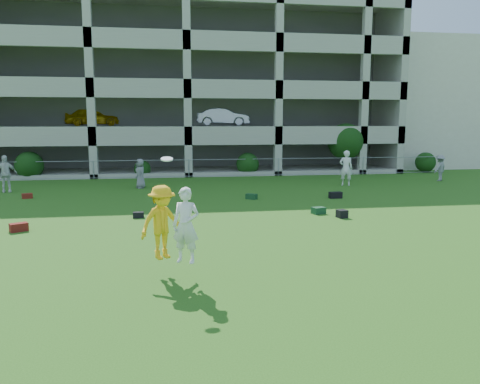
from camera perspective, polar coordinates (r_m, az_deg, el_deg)
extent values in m
plane|color=#235114|center=(12.14, -1.98, -8.75)|extent=(100.00, 100.00, 0.00)
cube|color=beige|center=(46.44, 23.14, 9.61)|extent=(16.00, 14.00, 10.00)
imported|color=silver|center=(26.96, -26.72, 2.00)|extent=(1.21, 0.79, 1.91)
imported|color=slate|center=(26.12, -12.04, 2.22)|extent=(0.79, 0.93, 1.61)
imported|color=white|center=(27.27, 12.79, 2.87)|extent=(0.84, 0.68, 2.01)
imported|color=gray|center=(31.23, 23.17, 2.72)|extent=(1.19, 1.03, 1.60)
cube|color=#58170F|center=(17.22, -25.36, -3.91)|extent=(0.63, 0.54, 0.28)
cube|color=black|center=(18.16, -12.28, -2.75)|extent=(0.40, 0.26, 0.22)
cube|color=#153A1D|center=(18.79, 9.55, -2.23)|extent=(0.58, 0.47, 0.26)
cube|color=black|center=(18.17, 12.32, -2.61)|extent=(0.41, 0.41, 0.30)
cube|color=black|center=(22.72, 11.56, -0.37)|extent=(0.61, 0.32, 0.30)
cube|color=#5F1A10|center=(24.38, -24.51, -0.44)|extent=(0.52, 0.44, 0.24)
cube|color=#133615|center=(21.99, 1.41, -0.55)|extent=(0.58, 0.54, 0.25)
imported|color=yellow|center=(11.13, -9.47, -3.65)|extent=(1.30, 1.13, 1.75)
imported|color=white|center=(10.45, -6.62, -4.05)|extent=(0.73, 0.62, 1.69)
cylinder|color=white|center=(10.56, -8.91, 3.99)|extent=(0.27, 0.27, 0.10)
cube|color=#9E998C|center=(44.34, -7.22, 11.60)|extent=(30.00, 0.50, 12.00)
cube|color=#9E998C|center=(40.90, 14.68, 11.65)|extent=(0.50, 14.00, 12.00)
cube|color=#9E998C|center=(38.43, -7.07, 20.90)|extent=(30.00, 14.00, 0.30)
cube|color=#9E998C|center=(37.69, -6.75, 3.25)|extent=(30.00, 14.00, 0.30)
cube|color=#9E998C|center=(37.54, -6.83, 7.81)|extent=(30.00, 14.00, 0.30)
cube|color=#9E998C|center=(37.62, -6.91, 12.39)|extent=(30.00, 14.00, 0.30)
cube|color=#9E998C|center=(37.94, -7.00, 16.91)|extent=(30.00, 14.00, 0.30)
cube|color=#9E998C|center=(30.71, -6.33, 6.54)|extent=(30.00, 0.30, 0.90)
cube|color=#9E998C|center=(30.75, -6.43, 12.14)|extent=(30.00, 0.30, 0.90)
cube|color=#9E998C|center=(31.08, -6.53, 17.66)|extent=(30.00, 0.30, 0.90)
cube|color=#9E998C|center=(31.20, -17.80, 12.57)|extent=(0.50, 0.50, 12.00)
cube|color=#9E998C|center=(30.88, -6.45, 12.96)|extent=(0.50, 0.50, 12.00)
cube|color=#9E998C|center=(31.72, 4.72, 12.87)|extent=(0.50, 0.50, 12.00)
cube|color=#9E998C|center=(33.63, 14.95, 12.37)|extent=(0.50, 0.50, 12.00)
cube|color=#605E59|center=(39.60, -7.01, 11.97)|extent=(29.00, 9.00, 11.60)
imported|color=#E0AB0B|center=(35.89, -17.47, 8.74)|extent=(3.98, 1.85, 1.32)
imported|color=silver|center=(35.76, -2.06, 9.13)|extent=(4.11, 1.73, 1.32)
cylinder|color=gray|center=(31.00, -17.42, 2.61)|extent=(0.06, 0.06, 1.20)
cylinder|color=gray|center=(30.69, -6.26, 2.89)|extent=(0.06, 0.06, 1.20)
cylinder|color=gray|center=(31.53, 4.71, 3.07)|extent=(0.06, 0.06, 1.20)
cylinder|color=gray|center=(33.45, 14.77, 3.13)|extent=(0.06, 0.06, 1.20)
cylinder|color=gray|center=(36.27, 23.50, 3.10)|extent=(0.06, 0.06, 1.20)
cylinder|color=gray|center=(30.64, -6.28, 3.92)|extent=(36.00, 0.04, 0.04)
cylinder|color=gray|center=(30.74, -6.25, 1.93)|extent=(36.00, 0.04, 0.04)
sphere|color=#163D11|center=(32.40, -24.30, 2.98)|extent=(1.76, 1.76, 1.76)
sphere|color=#163D11|center=(31.30, -11.81, 2.78)|extent=(1.10, 1.10, 1.10)
sphere|color=#163D11|center=(31.70, 0.94, 3.43)|extent=(1.54, 1.54, 1.54)
cylinder|color=#382314|center=(33.77, 12.69, 3.90)|extent=(0.16, 0.16, 1.96)
sphere|color=#163D11|center=(33.69, 12.76, 6.03)|extent=(2.52, 2.52, 2.52)
sphere|color=#163D11|center=(36.25, 21.67, 3.39)|extent=(1.43, 1.43, 1.43)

